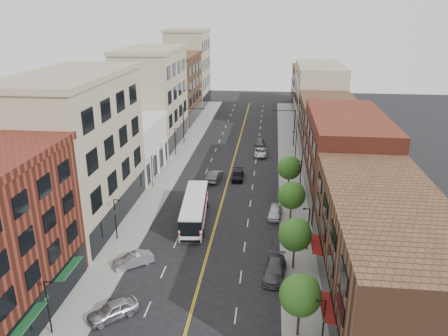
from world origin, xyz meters
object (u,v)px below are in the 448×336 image
(car_lane_a, at_px, (238,175))
(car_lane_b, at_px, (260,152))
(city_bus, at_px, (194,208))
(car_angle_a, at_px, (113,310))
(car_parked_mid, at_px, (275,270))
(car_lane_c, at_px, (260,142))
(car_parked_far, at_px, (275,212))
(car_angle_b, at_px, (133,260))
(car_lane_behind, at_px, (215,176))

(car_lane_a, bearing_deg, car_lane_b, 75.10)
(city_bus, bearing_deg, car_angle_a, -106.40)
(car_parked_mid, distance_m, car_lane_c, 45.19)
(city_bus, bearing_deg, car_lane_b, 69.81)
(car_parked_far, height_order, car_lane_c, same)
(car_lane_c, bearing_deg, city_bus, -102.13)
(city_bus, xyz_separation_m, car_angle_a, (-3.86, -19.18, -1.06))
(car_parked_mid, height_order, car_lane_b, car_parked_mid)
(car_parked_mid, distance_m, car_parked_far, 13.59)
(car_parked_mid, xyz_separation_m, car_lane_c, (-3.03, 45.09, -0.03))
(car_parked_far, bearing_deg, car_angle_b, -132.82)
(car_angle_b, distance_m, car_parked_far, 19.87)
(car_angle_b, relative_size, car_lane_b, 0.87)
(city_bus, relative_size, car_parked_far, 2.93)
(car_lane_a, bearing_deg, car_lane_behind, -164.71)
(car_parked_mid, bearing_deg, car_angle_a, -145.65)
(car_lane_behind, bearing_deg, car_lane_a, -156.33)
(car_angle_b, relative_size, car_lane_c, 0.99)
(city_bus, distance_m, car_angle_a, 19.59)
(car_angle_a, relative_size, car_lane_b, 0.93)
(car_lane_behind, xyz_separation_m, car_lane_b, (6.78, 13.34, -0.12))
(car_lane_a, xyz_separation_m, car_lane_c, (2.87, 18.58, 0.08))
(car_lane_behind, relative_size, car_lane_c, 1.13)
(car_lane_behind, relative_size, car_lane_b, 0.99)
(car_lane_c, bearing_deg, car_lane_b, -87.32)
(car_lane_b, bearing_deg, car_angle_a, -104.85)
(car_angle_b, distance_m, car_parked_mid, 14.80)
(car_lane_behind, height_order, car_lane_b, car_lane_behind)
(car_angle_b, height_order, car_lane_b, car_angle_b)
(car_angle_a, bearing_deg, city_bus, 126.64)
(car_angle_a, bearing_deg, car_lane_a, 124.70)
(car_parked_mid, bearing_deg, city_bus, 137.08)
(city_bus, xyz_separation_m, car_lane_behind, (0.69, 14.20, -1.04))
(car_lane_behind, xyz_separation_m, car_lane_a, (3.60, 1.01, -0.15))
(car_lane_c, bearing_deg, car_parked_mid, -86.33)
(car_lane_a, bearing_deg, car_angle_a, -103.75)
(city_bus, bearing_deg, car_angle_b, -117.86)
(car_angle_a, bearing_deg, car_parked_mid, 77.34)
(car_parked_mid, xyz_separation_m, car_lane_behind, (-9.50, 25.49, 0.03))
(car_lane_a, distance_m, car_lane_b, 12.73)
(car_angle_a, xyz_separation_m, car_lane_behind, (4.54, 33.38, 0.02))
(city_bus, relative_size, car_parked_mid, 2.38)
(city_bus, xyz_separation_m, car_parked_far, (10.18, 2.30, -1.11))
(car_angle_a, distance_m, car_parked_far, 25.66)
(car_angle_b, distance_m, car_lane_behind, 25.72)
(car_angle_a, relative_size, car_parked_far, 1.06)
(car_angle_b, bearing_deg, city_bus, 120.32)
(city_bus, distance_m, car_parked_mid, 15.24)
(car_angle_b, height_order, car_parked_far, car_parked_far)
(car_angle_b, distance_m, car_lane_b, 40.36)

